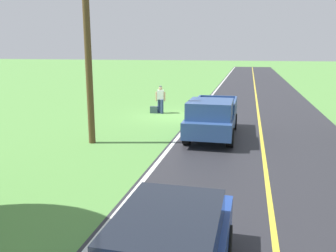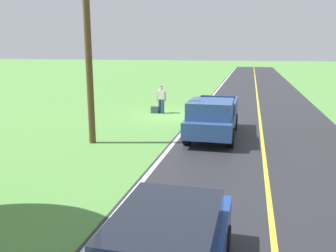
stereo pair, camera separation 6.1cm
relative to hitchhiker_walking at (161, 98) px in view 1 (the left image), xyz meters
The scene contains 8 objects.
ground_plane 1.58m from the hitchhiker_walking, 145.95° to the left, with size 200.00×200.00×0.00m, color #568E42.
road_surface 6.11m from the hitchhiker_walking, behind, with size 7.81×120.00×0.00m, color #28282D.
lane_edge_line 2.57m from the hitchhiker_walking, 162.94° to the left, with size 0.16×117.60×0.00m, color silver.
lane_centre_line 6.11m from the hitchhiker_walking, behind, with size 0.14×117.60×0.00m, color gold.
hitchhiker_walking is the anchor object (origin of this frame).
suitcase_carried 0.88m from the hitchhiker_walking, 16.43° to the left, with size 0.20×0.46×0.43m, color #384C56.
pickup_truck_passing 6.66m from the hitchhiker_walking, 124.45° to the left, with size 2.11×5.40×1.82m.
utility_pole_roadside 8.34m from the hitchhiker_walking, 81.29° to the left, with size 0.28×0.28×8.61m, color brown.
Camera 1 is at (-4.25, 20.43, 3.98)m, focal length 37.60 mm.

